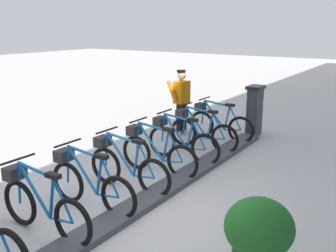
% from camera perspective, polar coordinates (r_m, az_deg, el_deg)
% --- Properties ---
extents(ground_plane, '(60.00, 60.00, 0.00)m').
position_cam_1_polar(ground_plane, '(6.04, -5.72, -12.70)').
color(ground_plane, beige).
extents(dock_rail_base, '(0.44, 9.71, 0.10)m').
position_cam_1_polar(dock_rail_base, '(6.02, -5.73, -12.27)').
color(dock_rail_base, '#47474C').
rests_on(dock_rail_base, ground).
extents(payment_kiosk, '(0.36, 0.52, 1.28)m').
position_cam_1_polar(payment_kiosk, '(10.15, 12.58, 2.36)').
color(payment_kiosk, '#38383D').
rests_on(payment_kiosk, ground).
extents(bike_docked_0, '(1.72, 0.54, 1.02)m').
position_cam_1_polar(bike_docked_0, '(9.60, 7.36, 0.45)').
color(bike_docked_0, black).
rests_on(bike_docked_0, ground).
extents(bike_docked_1, '(1.72, 0.54, 1.02)m').
position_cam_1_polar(bike_docked_1, '(8.84, 4.81, -0.74)').
color(bike_docked_1, black).
rests_on(bike_docked_1, ground).
extents(bike_docked_2, '(1.72, 0.54, 1.02)m').
position_cam_1_polar(bike_docked_2, '(8.09, 1.77, -2.14)').
color(bike_docked_2, black).
rests_on(bike_docked_2, ground).
extents(bike_docked_3, '(1.72, 0.54, 1.02)m').
position_cam_1_polar(bike_docked_3, '(7.38, -1.86, -3.81)').
color(bike_docked_3, black).
rests_on(bike_docked_3, ground).
extents(bike_docked_4, '(1.72, 0.54, 1.02)m').
position_cam_1_polar(bike_docked_4, '(6.72, -6.27, -5.81)').
color(bike_docked_4, black).
rests_on(bike_docked_4, ground).
extents(bike_docked_5, '(1.72, 0.54, 1.02)m').
position_cam_1_polar(bike_docked_5, '(6.11, -11.63, -8.17)').
color(bike_docked_5, black).
rests_on(bike_docked_5, ground).
extents(bike_docked_6, '(1.72, 0.54, 1.02)m').
position_cam_1_polar(bike_docked_6, '(5.58, -18.19, -10.92)').
color(bike_docked_6, black).
rests_on(bike_docked_6, ground).
extents(worker_near_rack, '(0.51, 0.65, 1.66)m').
position_cam_1_polar(worker_near_rack, '(9.97, 1.97, 3.91)').
color(worker_near_rack, white).
rests_on(worker_near_rack, ground).
extents(planter_bush, '(0.76, 0.76, 0.97)m').
position_cam_1_polar(planter_bush, '(4.49, 13.14, -15.47)').
color(planter_bush, '#59544C').
rests_on(planter_bush, ground).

